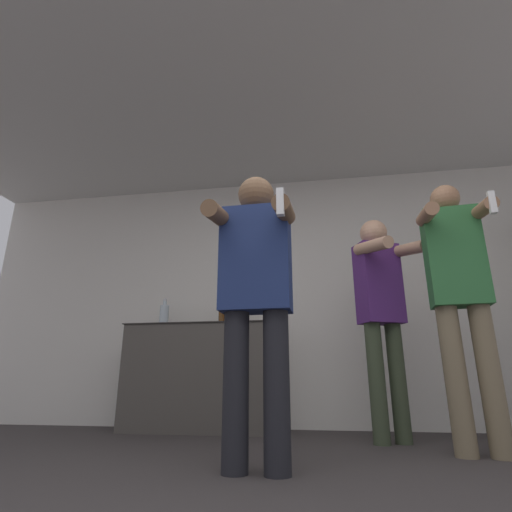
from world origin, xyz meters
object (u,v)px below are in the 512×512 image
(person_woman_foreground, at_px, (256,288))
(person_spectator_back, at_px, (381,302))
(bottle_brown_liquor, at_px, (222,317))
(bottle_amber_bourbon, at_px, (241,313))
(person_man_side, at_px, (459,289))
(bottle_red_label, at_px, (164,315))

(person_woman_foreground, height_order, person_spectator_back, person_spectator_back)
(person_woman_foreground, bearing_deg, bottle_brown_liquor, 109.80)
(bottle_brown_liquor, bearing_deg, bottle_amber_bourbon, -0.00)
(person_woman_foreground, distance_m, person_spectator_back, 1.38)
(bottle_brown_liquor, xyz_separation_m, person_woman_foreground, (0.61, -1.68, -0.11))
(bottle_brown_liquor, bearing_deg, person_spectator_back, -22.10)
(bottle_brown_liquor, xyz_separation_m, person_man_side, (1.85, -1.04, -0.02))
(bottle_brown_liquor, xyz_separation_m, person_spectator_back, (1.42, -0.58, -0.00))
(bottle_brown_liquor, relative_size, person_man_side, 0.15)
(bottle_amber_bourbon, distance_m, person_spectator_back, 1.36)
(bottle_amber_bourbon, xyz_separation_m, person_spectator_back, (1.23, -0.58, -0.03))
(bottle_red_label, relative_size, person_spectator_back, 0.17)
(bottle_amber_bourbon, height_order, bottle_brown_liquor, bottle_amber_bourbon)
(bottle_red_label, xyz_separation_m, person_woman_foreground, (1.20, -1.68, -0.15))
(person_man_side, distance_m, person_spectator_back, 0.63)
(bottle_red_label, distance_m, person_spectator_back, 2.09)
(bottle_amber_bourbon, distance_m, person_woman_foreground, 1.74)
(person_spectator_back, bearing_deg, bottle_amber_bourbon, 154.95)
(bottle_red_label, distance_m, bottle_brown_liquor, 0.59)
(bottle_amber_bourbon, xyz_separation_m, person_woman_foreground, (0.42, -1.68, -0.14))
(person_woman_foreground, bearing_deg, person_man_side, 27.39)
(bottle_amber_bourbon, xyz_separation_m, person_man_side, (1.66, -1.04, -0.05))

